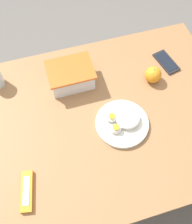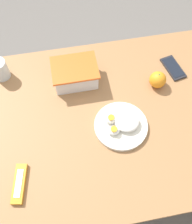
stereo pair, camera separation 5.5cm
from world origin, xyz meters
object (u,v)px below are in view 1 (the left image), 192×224
cell_phone (166,62)px  candy_bar (27,191)px  orange_fruit (153,75)px  food_container (71,76)px  rice_plate (123,122)px

cell_phone → candy_bar: bearing=-150.6°
orange_fruit → candy_bar: (-0.65, -0.35, -0.03)m
food_container → orange_fruit: 0.38m
food_container → rice_plate: (0.15, -0.28, -0.02)m
candy_bar → cell_phone: 0.87m
rice_plate → cell_phone: size_ratio=1.49×
orange_fruit → rice_plate: size_ratio=0.34×
rice_plate → candy_bar: 0.47m
food_container → candy_bar: food_container is taller
candy_bar → cell_phone: candy_bar is taller
orange_fruit → cell_phone: bearing=35.1°
rice_plate → candy_bar: bearing=-159.1°
orange_fruit → candy_bar: orange_fruit is taller
rice_plate → candy_bar: (-0.44, -0.17, -0.01)m
food_container → rice_plate: 0.32m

